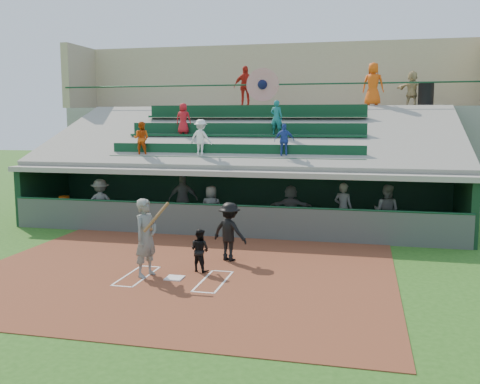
% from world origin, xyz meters
% --- Properties ---
extents(ground, '(100.00, 100.00, 0.00)m').
position_xyz_m(ground, '(0.00, 0.00, 0.00)').
color(ground, '#265618').
rests_on(ground, ground).
extents(dirt_slab, '(11.00, 9.00, 0.02)m').
position_xyz_m(dirt_slab, '(0.00, 0.50, 0.01)').
color(dirt_slab, brown).
rests_on(dirt_slab, ground).
extents(home_plate, '(0.43, 0.43, 0.03)m').
position_xyz_m(home_plate, '(0.00, 0.00, 0.04)').
color(home_plate, white).
rests_on(home_plate, dirt_slab).
extents(batters_box_chalk, '(2.65, 1.85, 0.01)m').
position_xyz_m(batters_box_chalk, '(0.00, 0.00, 0.02)').
color(batters_box_chalk, silver).
rests_on(batters_box_chalk, dirt_slab).
extents(dugout_floor, '(16.00, 3.50, 0.04)m').
position_xyz_m(dugout_floor, '(0.00, 6.75, 0.02)').
color(dugout_floor, gray).
rests_on(dugout_floor, ground).
extents(concourse_slab, '(20.00, 3.00, 4.60)m').
position_xyz_m(concourse_slab, '(0.00, 13.50, 2.30)').
color(concourse_slab, gray).
rests_on(concourse_slab, ground).
extents(grandstand, '(20.40, 10.40, 7.80)m').
position_xyz_m(grandstand, '(-0.01, 10.51, 2.26)').
color(grandstand, '#4B504B').
rests_on(grandstand, ground).
extents(batter_at_plate, '(0.97, 0.85, 2.01)m').
position_xyz_m(batter_at_plate, '(-0.77, 0.06, 1.03)').
color(batter_at_plate, '#60635D').
rests_on(batter_at_plate, dirt_slab).
extents(catcher, '(0.67, 0.60, 1.14)m').
position_xyz_m(catcher, '(0.43, 0.79, 0.59)').
color(catcher, black).
rests_on(catcher, dirt_slab).
extents(home_umpire, '(1.23, 0.96, 1.67)m').
position_xyz_m(home_umpire, '(0.93, 2.04, 0.86)').
color(home_umpire, black).
rests_on(home_umpire, dirt_slab).
extents(dugout_bench, '(14.13, 2.32, 0.43)m').
position_xyz_m(dugout_bench, '(-0.12, 7.86, 0.25)').
color(dugout_bench, '#986737').
rests_on(dugout_bench, dugout_floor).
extents(white_table, '(0.78, 0.61, 0.63)m').
position_xyz_m(white_table, '(-6.72, 6.10, 0.36)').
color(white_table, white).
rests_on(white_table, dugout_floor).
extents(water_cooler, '(0.39, 0.39, 0.39)m').
position_xyz_m(water_cooler, '(-6.72, 6.05, 0.87)').
color(water_cooler, '#EA5B0D').
rests_on(water_cooler, white_table).
extents(dugout_player_a, '(1.32, 1.07, 1.79)m').
position_xyz_m(dugout_player_a, '(-4.92, 5.57, 0.93)').
color(dugout_player_a, '#595C57').
rests_on(dugout_player_a, dugout_floor).
extents(dugout_player_b, '(1.19, 0.74, 1.89)m').
position_xyz_m(dugout_player_b, '(-2.10, 6.81, 0.98)').
color(dugout_player_b, '#5C5F5A').
rests_on(dugout_player_b, dugout_floor).
extents(dugout_player_c, '(0.81, 0.53, 1.63)m').
position_xyz_m(dugout_player_c, '(-0.69, 5.78, 0.86)').
color(dugout_player_c, '#575954').
rests_on(dugout_player_c, dugout_floor).
extents(dugout_player_d, '(1.56, 0.62, 1.64)m').
position_xyz_m(dugout_player_d, '(2.08, 6.53, 0.86)').
color(dugout_player_d, '#585A55').
rests_on(dugout_player_d, dugout_floor).
extents(dugout_player_e, '(0.78, 0.65, 1.83)m').
position_xyz_m(dugout_player_e, '(3.95, 6.14, 0.95)').
color(dugout_player_e, '#525550').
rests_on(dugout_player_e, dugout_floor).
extents(dugout_player_f, '(1.05, 0.93, 1.81)m').
position_xyz_m(dugout_player_f, '(5.39, 6.12, 0.94)').
color(dugout_player_f, '#5A5D58').
rests_on(dugout_player_f, dugout_floor).
extents(trash_bin, '(0.67, 0.67, 1.00)m').
position_xyz_m(trash_bin, '(7.19, 12.74, 5.10)').
color(trash_bin, black).
rests_on(trash_bin, concourse_slab).
extents(concourse_staff_a, '(1.21, 0.83, 1.91)m').
position_xyz_m(concourse_staff_a, '(-0.89, 12.46, 5.55)').
color(concourse_staff_a, red).
rests_on(concourse_staff_a, concourse_slab).
extents(concourse_staff_b, '(0.99, 0.71, 1.88)m').
position_xyz_m(concourse_staff_b, '(4.90, 12.03, 5.54)').
color(concourse_staff_b, '#E2500D').
rests_on(concourse_staff_b, concourse_slab).
extents(concourse_staff_c, '(1.52, 0.96, 1.57)m').
position_xyz_m(concourse_staff_c, '(6.62, 12.96, 5.38)').
color(concourse_staff_c, tan).
rests_on(concourse_staff_c, concourse_slab).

